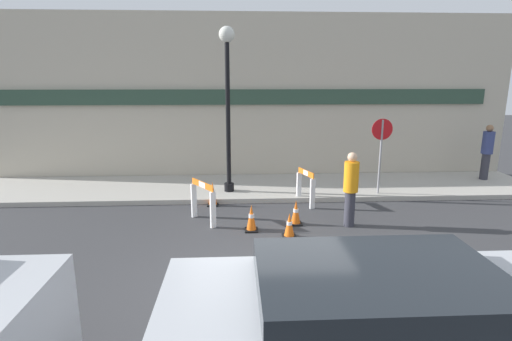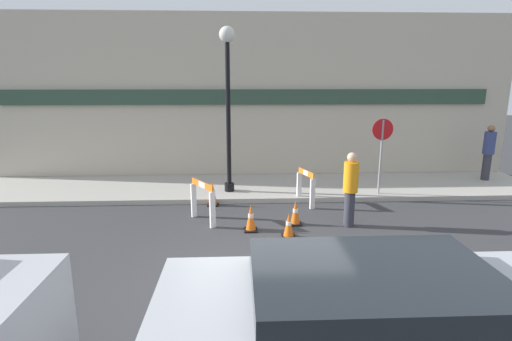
# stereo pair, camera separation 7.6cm
# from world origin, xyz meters

# --- Properties ---
(ground_plane) EXTENTS (60.00, 60.00, 0.00)m
(ground_plane) POSITION_xyz_m (0.00, 0.00, 0.00)
(ground_plane) COLOR #38383A
(sidewalk_slab) EXTENTS (18.00, 2.89, 0.14)m
(sidewalk_slab) POSITION_xyz_m (0.00, 5.94, 0.07)
(sidewalk_slab) COLOR #ADA89E
(sidewalk_slab) RESTS_ON ground_plane
(storefront_facade) EXTENTS (18.00, 0.22, 5.50)m
(storefront_facade) POSITION_xyz_m (0.00, 7.46, 2.75)
(storefront_facade) COLOR #BCB29E
(storefront_facade) RESTS_ON ground_plane
(streetlamp_post) EXTENTS (0.44, 0.44, 4.66)m
(streetlamp_post) POSITION_xyz_m (-0.63, 5.33, 3.16)
(streetlamp_post) COLOR black
(streetlamp_post) RESTS_ON sidewalk_slab
(stop_sign) EXTENTS (0.60, 0.06, 2.17)m
(stop_sign) POSITION_xyz_m (3.71, 4.87, 1.60)
(stop_sign) COLOR gray
(stop_sign) RESTS_ON sidewalk_slab
(barricade_0) EXTENTS (0.39, 0.82, 0.98)m
(barricade_0) POSITION_xyz_m (1.48, 4.35, 0.53)
(barricade_0) COLOR white
(barricade_0) RESTS_ON ground_plane
(barricade_1) EXTENTS (0.66, 0.89, 1.02)m
(barricade_1) POSITION_xyz_m (-1.23, 3.11, 0.56)
(barricade_1) COLOR white
(barricade_1) RESTS_ON ground_plane
(traffic_cone_0) EXTENTS (0.30, 0.30, 0.56)m
(traffic_cone_0) POSITION_xyz_m (0.73, 2.06, 0.27)
(traffic_cone_0) COLOR black
(traffic_cone_0) RESTS_ON ground_plane
(traffic_cone_1) EXTENTS (0.30, 0.30, 0.63)m
(traffic_cone_1) POSITION_xyz_m (-0.09, 2.48, 0.30)
(traffic_cone_1) COLOR black
(traffic_cone_1) RESTS_ON ground_plane
(traffic_cone_2) EXTENTS (0.30, 0.30, 0.67)m
(traffic_cone_2) POSITION_xyz_m (-1.07, 4.40, 0.32)
(traffic_cone_2) COLOR black
(traffic_cone_2) RESTS_ON ground_plane
(traffic_cone_3) EXTENTS (0.30, 0.30, 0.60)m
(traffic_cone_3) POSITION_xyz_m (0.99, 2.83, 0.29)
(traffic_cone_3) COLOR black
(traffic_cone_3) RESTS_ON ground_plane
(person_worker) EXTENTS (0.46, 0.46, 1.78)m
(person_worker) POSITION_xyz_m (2.23, 2.68, 0.96)
(person_worker) COLOR #33333D
(person_worker) RESTS_ON ground_plane
(person_pedestrian) EXTENTS (0.48, 0.48, 1.81)m
(person_pedestrian) POSITION_xyz_m (7.78, 6.28, 1.12)
(person_pedestrian) COLOR #33333D
(person_pedestrian) RESTS_ON sidewalk_slab
(parked_car_1) EXTENTS (4.21, 1.90, 1.67)m
(parked_car_1) POSITION_xyz_m (0.91, -2.72, 0.95)
(parked_car_1) COLOR #B7BABF
(parked_car_1) RESTS_ON ground_plane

